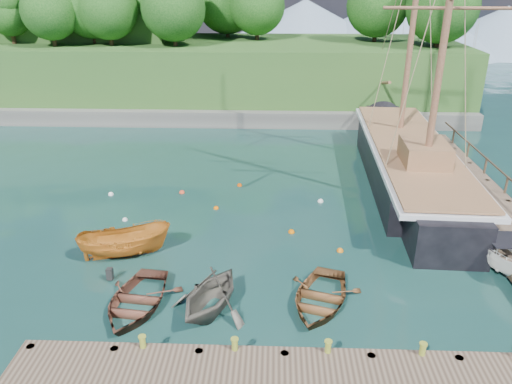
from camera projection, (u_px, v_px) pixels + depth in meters
ground at (268, 278)px, 21.03m from camera, size 160.00×160.00×0.00m
dock_east at (483, 203)px, 26.86m from camera, size 3.20×24.00×1.10m
bollard_0 at (145, 361)px, 16.50m from camera, size 0.26×0.26×0.45m
bollard_1 at (235, 364)px, 16.40m from camera, size 0.26×0.26×0.45m
bollard_2 at (327, 366)px, 16.29m from camera, size 0.26×0.26×0.45m
bollard_3 at (419, 369)px, 16.19m from camera, size 0.26×0.26×0.45m
rowboat_0 at (136, 307)px, 19.17m from camera, size 3.44×4.46×0.85m
rowboat_1 at (211, 311)px, 18.96m from camera, size 4.22×4.50×1.90m
rowboat_2 at (319, 304)px, 19.37m from camera, size 3.97×4.72×0.84m
motorboat_orange at (126, 256)px, 22.65m from camera, size 4.42×2.62×1.60m
cabin_boat_white at (498, 268)px, 21.71m from camera, size 2.46×4.51×1.65m
schooner at (409, 167)px, 30.13m from camera, size 5.47×26.04×18.81m
mooring_buoy_0 at (125, 220)px, 25.93m from camera, size 0.28×0.28×0.28m
mooring_buoy_1 at (216, 209)px, 27.21m from camera, size 0.28×0.28×0.28m
mooring_buoy_2 at (291, 233)px, 24.71m from camera, size 0.32×0.32×0.32m
mooring_buoy_3 at (320, 202)px, 28.02m from camera, size 0.33×0.33×0.33m
mooring_buoy_4 at (182, 193)px, 29.16m from camera, size 0.32×0.32×0.32m
mooring_buoy_5 at (240, 186)px, 30.15m from camera, size 0.30×0.30×0.30m
mooring_buoy_6 at (111, 195)px, 28.92m from camera, size 0.31×0.31×0.31m
mooring_buoy_7 at (340, 251)px, 23.04m from camera, size 0.31×0.31×0.31m
headland at (140, 44)px, 47.96m from camera, size 51.00×19.31×12.90m
distant_ridge at (301, 22)px, 83.19m from camera, size 117.00×40.00×10.00m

